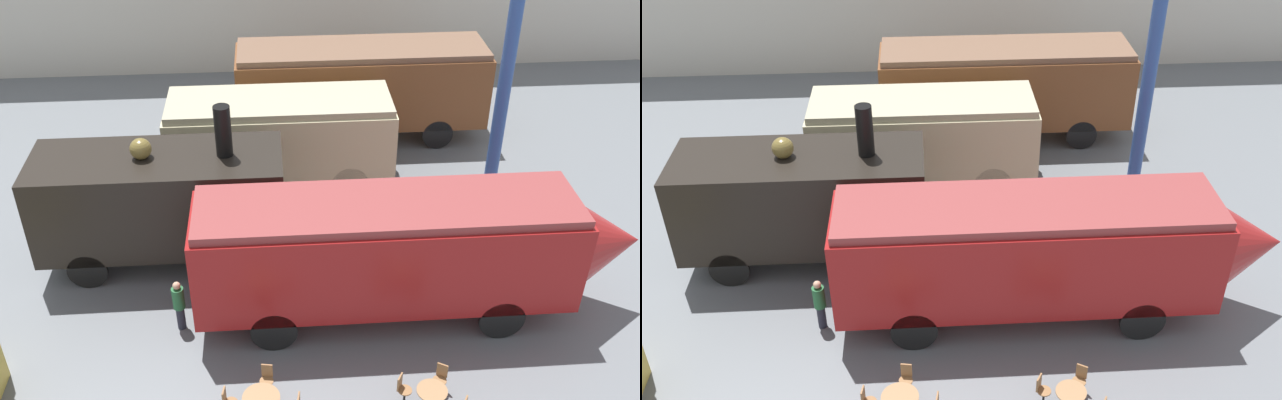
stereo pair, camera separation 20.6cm
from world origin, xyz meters
TOP-DOWN VIEW (x-y plane):
  - ground_plane at (0.00, 0.00)m, footprint 80.00×80.00m
  - passenger_coach_wooden at (3.99, 8.23)m, footprint 9.95×2.86m
  - passenger_coach_vintage at (0.64, 4.69)m, footprint 8.03×2.86m
  - steam_locomotive at (-3.13, 0.46)m, footprint 7.49×2.78m
  - streamlined_locomotive at (4.16, -2.61)m, footprint 12.49×2.72m
  - cafe_table_near at (3.99, -6.35)m, footprint 0.77×0.77m
  - cafe_table_mid at (-0.19, -6.21)m, footprint 0.93×0.93m
  - cafe_chair_1 at (4.37, -5.70)m, footprint 0.39×0.40m
  - cafe_chair_2 at (3.34, -5.97)m, footprint 0.40×0.39m
  - cafe_chair_6 at (-0.05, -5.38)m, footprint 0.36×0.37m
  - cafe_chair_7 at (-1.02, -6.07)m, footprint 0.37×0.36m
  - visitor_person at (-2.44, -2.86)m, footprint 0.34×0.34m
  - support_pillar at (7.74, 2.22)m, footprint 0.44×0.44m

SIDE VIEW (x-z plane):
  - ground_plane at x=0.00m, z-range 0.00..0.00m
  - cafe_chair_1 at x=4.37m, z-range 0.07..0.94m
  - cafe_chair_2 at x=3.34m, z-range 0.07..0.94m
  - cafe_chair_6 at x=-0.05m, z-range 0.07..0.94m
  - cafe_chair_7 at x=-1.02m, z-range 0.07..0.94m
  - cafe_table_near at x=3.99m, z-range 0.19..0.96m
  - cafe_table_mid at x=-0.19m, z-range 0.22..0.94m
  - visitor_person at x=-2.44m, z-range 0.07..1.73m
  - passenger_coach_vintage at x=0.64m, z-range 0.41..3.87m
  - steam_locomotive at x=-3.13m, z-range -0.40..4.90m
  - streamlined_locomotive at x=4.16m, z-range 0.38..4.20m
  - passenger_coach_wooden at x=3.99m, z-range 0.38..4.29m
  - support_pillar at x=7.74m, z-range 0.00..8.00m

